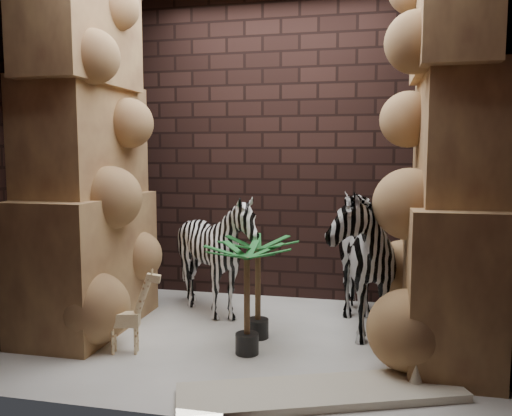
% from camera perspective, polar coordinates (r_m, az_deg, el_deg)
% --- Properties ---
extents(floor, '(3.50, 3.50, 0.00)m').
position_cam_1_polar(floor, '(4.18, -0.45, -14.26)').
color(floor, white).
rests_on(floor, ground).
extents(wall_back, '(3.50, 0.00, 3.50)m').
position_cam_1_polar(wall_back, '(5.14, 2.69, 6.61)').
color(wall_back, black).
rests_on(wall_back, ground).
extents(wall_front, '(3.50, 0.00, 3.50)m').
position_cam_1_polar(wall_front, '(2.71, -6.47, 7.04)').
color(wall_front, black).
rests_on(wall_front, ground).
extents(wall_left, '(0.00, 3.00, 3.00)m').
position_cam_1_polar(wall_left, '(4.64, -22.18, 6.23)').
color(wall_left, black).
rests_on(wall_left, ground).
extents(wall_right, '(0.00, 3.00, 3.00)m').
position_cam_1_polar(wall_right, '(3.91, 25.51, 6.19)').
color(wall_right, black).
rests_on(wall_right, ground).
extents(rock_pillar_left, '(0.68, 1.30, 3.00)m').
position_cam_1_polar(rock_pillar_left, '(4.45, -18.45, 6.39)').
color(rock_pillar_left, tan).
rests_on(rock_pillar_left, floor).
extents(rock_pillar_right, '(0.58, 1.25, 3.00)m').
position_cam_1_polar(rock_pillar_right, '(3.86, 20.70, 6.40)').
color(rock_pillar_right, tan).
rests_on(rock_pillar_right, floor).
extents(zebra_right, '(0.92, 1.31, 1.41)m').
position_cam_1_polar(zebra_right, '(4.27, 10.42, -4.08)').
color(zebra_right, white).
rests_on(zebra_right, floor).
extents(zebra_left, '(0.98, 1.18, 1.00)m').
position_cam_1_polar(zebra_left, '(4.62, -4.39, -5.82)').
color(zebra_left, white).
rests_on(zebra_left, floor).
extents(giraffe_toy, '(0.34, 0.18, 0.64)m').
position_cam_1_polar(giraffe_toy, '(3.94, -14.27, -10.85)').
color(giraffe_toy, beige).
rests_on(giraffe_toy, floor).
extents(palm_front, '(0.36, 0.36, 0.81)m').
position_cam_1_polar(palm_front, '(4.10, 0.21, -8.71)').
color(palm_front, '#195422').
rests_on(palm_front, floor).
extents(palm_back, '(0.36, 0.36, 0.81)m').
position_cam_1_polar(palm_back, '(3.78, -1.00, -9.99)').
color(palm_back, '#195422').
rests_on(palm_back, floor).
extents(surfboard, '(1.75, 1.01, 0.05)m').
position_cam_1_polar(surfboard, '(3.32, 7.14, -19.47)').
color(surfboard, beige).
rests_on(surfboard, floor).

